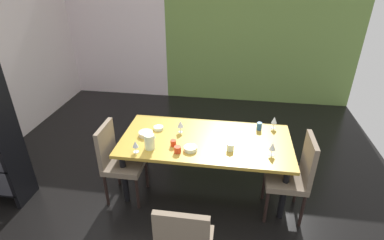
{
  "coord_description": "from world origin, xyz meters",
  "views": [
    {
      "loc": [
        0.61,
        -2.88,
        2.61
      ],
      "look_at": [
        0.13,
        0.36,
        0.85
      ],
      "focal_mm": 28.0,
      "sensor_mm": 36.0,
      "label": 1
    }
  ],
  "objects_px": {
    "wine_glass_north": "(135,145)",
    "cup_front": "(230,147)",
    "chair_left_near": "(118,158)",
    "wine_glass_west": "(181,124)",
    "wine_glass_rear": "(272,147)",
    "serving_bowl_south": "(146,134)",
    "chair_right_near": "(294,174)",
    "wine_glass_near_window": "(274,120)",
    "cup_near_shelf": "(173,143)",
    "serving_bowl_right": "(190,148)",
    "serving_bowl_center": "(158,128)",
    "dining_table": "(206,144)",
    "cup_corner": "(259,126)",
    "cup_left": "(178,149)",
    "pitcher_east": "(150,142)"
  },
  "relations": [
    {
      "from": "chair_left_near",
      "to": "wine_glass_west",
      "type": "bearing_deg",
      "value": 123.11
    },
    {
      "from": "serving_bowl_center",
      "to": "cup_left",
      "type": "relative_size",
      "value": 1.62
    },
    {
      "from": "wine_glass_north",
      "to": "wine_glass_rear",
      "type": "distance_m",
      "value": 1.5
    },
    {
      "from": "wine_glass_near_window",
      "to": "wine_glass_west",
      "type": "relative_size",
      "value": 1.05
    },
    {
      "from": "wine_glass_north",
      "to": "wine_glass_west",
      "type": "xyz_separation_m",
      "value": [
        0.41,
        0.5,
        0.01
      ]
    },
    {
      "from": "dining_table",
      "to": "cup_corner",
      "type": "height_order",
      "value": "cup_corner"
    },
    {
      "from": "serving_bowl_center",
      "to": "cup_left",
      "type": "height_order",
      "value": "cup_left"
    },
    {
      "from": "wine_glass_near_window",
      "to": "cup_corner",
      "type": "height_order",
      "value": "wine_glass_near_window"
    },
    {
      "from": "cup_corner",
      "to": "wine_glass_rear",
      "type": "bearing_deg",
      "value": -78.67
    },
    {
      "from": "dining_table",
      "to": "wine_glass_rear",
      "type": "xyz_separation_m",
      "value": [
        0.75,
        -0.22,
        0.18
      ]
    },
    {
      "from": "serving_bowl_right",
      "to": "cup_corner",
      "type": "distance_m",
      "value": 0.98
    },
    {
      "from": "wine_glass_near_window",
      "to": "cup_left",
      "type": "distance_m",
      "value": 1.32
    },
    {
      "from": "wine_glass_west",
      "to": "serving_bowl_south",
      "type": "relative_size",
      "value": 0.89
    },
    {
      "from": "cup_near_shelf",
      "to": "cup_left",
      "type": "height_order",
      "value": "same"
    },
    {
      "from": "dining_table",
      "to": "cup_near_shelf",
      "type": "height_order",
      "value": "cup_near_shelf"
    },
    {
      "from": "serving_bowl_right",
      "to": "cup_front",
      "type": "relative_size",
      "value": 1.84
    },
    {
      "from": "pitcher_east",
      "to": "wine_glass_rear",
      "type": "bearing_deg",
      "value": 2.92
    },
    {
      "from": "cup_near_shelf",
      "to": "chair_right_near",
      "type": "bearing_deg",
      "value": -5.09
    },
    {
      "from": "wine_glass_north",
      "to": "cup_left",
      "type": "bearing_deg",
      "value": 7.5
    },
    {
      "from": "serving_bowl_center",
      "to": "cup_near_shelf",
      "type": "relative_size",
      "value": 1.71
    },
    {
      "from": "wine_glass_west",
      "to": "serving_bowl_south",
      "type": "height_order",
      "value": "wine_glass_west"
    },
    {
      "from": "chair_right_near",
      "to": "chair_left_near",
      "type": "height_order",
      "value": "chair_right_near"
    },
    {
      "from": "serving_bowl_south",
      "to": "cup_corner",
      "type": "xyz_separation_m",
      "value": [
        1.37,
        0.35,
        0.02
      ]
    },
    {
      "from": "chair_right_near",
      "to": "cup_near_shelf",
      "type": "height_order",
      "value": "chair_right_near"
    },
    {
      "from": "chair_left_near",
      "to": "cup_left",
      "type": "bearing_deg",
      "value": 89.73
    },
    {
      "from": "wine_glass_west",
      "to": "serving_bowl_south",
      "type": "distance_m",
      "value": 0.44
    },
    {
      "from": "dining_table",
      "to": "wine_glass_near_window",
      "type": "relative_size",
      "value": 12.55
    },
    {
      "from": "chair_right_near",
      "to": "serving_bowl_center",
      "type": "distance_m",
      "value": 1.7
    },
    {
      "from": "pitcher_east",
      "to": "cup_front",
      "type": "bearing_deg",
      "value": 6.14
    },
    {
      "from": "chair_right_near",
      "to": "cup_corner",
      "type": "xyz_separation_m",
      "value": [
        -0.36,
        0.64,
        0.2
      ]
    },
    {
      "from": "wine_glass_north",
      "to": "wine_glass_west",
      "type": "height_order",
      "value": "wine_glass_west"
    },
    {
      "from": "wine_glass_north",
      "to": "serving_bowl_center",
      "type": "distance_m",
      "value": 0.55
    },
    {
      "from": "serving_bowl_right",
      "to": "wine_glass_west",
      "type": "bearing_deg",
      "value": 115.19
    },
    {
      "from": "chair_right_near",
      "to": "wine_glass_north",
      "type": "relative_size",
      "value": 7.26
    },
    {
      "from": "dining_table",
      "to": "cup_left",
      "type": "relative_size",
      "value": 25.98
    },
    {
      "from": "chair_left_near",
      "to": "chair_right_near",
      "type": "bearing_deg",
      "value": 90.0
    },
    {
      "from": "wine_glass_west",
      "to": "serving_bowl_south",
      "type": "xyz_separation_m",
      "value": [
        -0.41,
        -0.15,
        -0.08
      ]
    },
    {
      "from": "wine_glass_north",
      "to": "cup_front",
      "type": "distance_m",
      "value": 1.06
    },
    {
      "from": "cup_front",
      "to": "cup_near_shelf",
      "type": "bearing_deg",
      "value": -179.4
    },
    {
      "from": "cup_near_shelf",
      "to": "cup_left",
      "type": "bearing_deg",
      "value": -59.27
    },
    {
      "from": "wine_glass_near_window",
      "to": "cup_near_shelf",
      "type": "relative_size",
      "value": 2.19
    },
    {
      "from": "cup_front",
      "to": "cup_left",
      "type": "relative_size",
      "value": 1.05
    },
    {
      "from": "dining_table",
      "to": "cup_corner",
      "type": "distance_m",
      "value": 0.73
    },
    {
      "from": "wine_glass_rear",
      "to": "cup_front",
      "type": "distance_m",
      "value": 0.46
    },
    {
      "from": "wine_glass_north",
      "to": "cup_front",
      "type": "relative_size",
      "value": 1.7
    },
    {
      "from": "chair_right_near",
      "to": "wine_glass_near_window",
      "type": "bearing_deg",
      "value": 14.31
    },
    {
      "from": "cup_corner",
      "to": "pitcher_east",
      "type": "bearing_deg",
      "value": -153.77
    },
    {
      "from": "wine_glass_west",
      "to": "serving_bowl_right",
      "type": "bearing_deg",
      "value": -64.81
    },
    {
      "from": "wine_glass_rear",
      "to": "serving_bowl_right",
      "type": "distance_m",
      "value": 0.9
    },
    {
      "from": "chair_left_near",
      "to": "wine_glass_west",
      "type": "relative_size",
      "value": 6.34
    }
  ]
}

